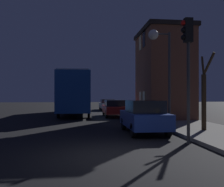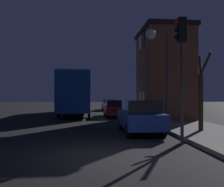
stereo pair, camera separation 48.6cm
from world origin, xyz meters
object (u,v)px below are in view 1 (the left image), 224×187
Objects in this scene: traffic_light at (187,54)px; car_mid_lane at (115,108)px; bare_tree at (204,93)px; car_far_lane at (107,104)px; car_near_lane at (144,116)px; bus at (75,91)px; streetlamp at (159,51)px.

traffic_light reaches higher than car_mid_lane.
traffic_light reaches higher than bare_tree.
bare_tree reaches higher than car_far_lane.
traffic_light is at bearing -71.24° from car_near_lane.
traffic_light is 1.27× the size of bare_tree.
bus is at bearing -119.73° from car_far_lane.
traffic_light reaches higher than car_near_lane.
car_near_lane is 0.89× the size of car_mid_lane.
bare_tree is 0.32× the size of bus.
bare_tree is at bearing -46.06° from streetlamp.
bare_tree reaches higher than car_near_lane.
bare_tree reaches higher than bus.
bus is 2.49× the size of car_far_lane.
bus is at bearing 106.90° from traffic_light.
bare_tree is 0.80× the size of car_far_lane.
car_mid_lane is (-3.15, 9.55, -1.16)m from bare_tree.
streetlamp reaches higher than bare_tree.
streetlamp is 1.12× the size of traffic_light.
car_far_lane is (-0.92, 21.58, -2.62)m from traffic_light.
car_near_lane is at bearing 174.96° from bare_tree.
traffic_light is at bearing -87.56° from car_far_lane.
bare_tree is 3.12m from car_near_lane.
bus is (-4.88, 10.83, -1.98)m from streetlamp.
streetlamp reaches higher than traffic_light.
bus is at bearing 138.44° from car_mid_lane.
streetlamp is 4.40m from traffic_light.
bus is 2.95× the size of car_near_lane.
bare_tree is 14.18m from bus.
bare_tree is 0.84× the size of car_mid_lane.
car_mid_lane is at bearing 95.64° from traffic_light.
streetlamp is 1.42× the size of bare_tree.
bus is 2.62× the size of car_mid_lane.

